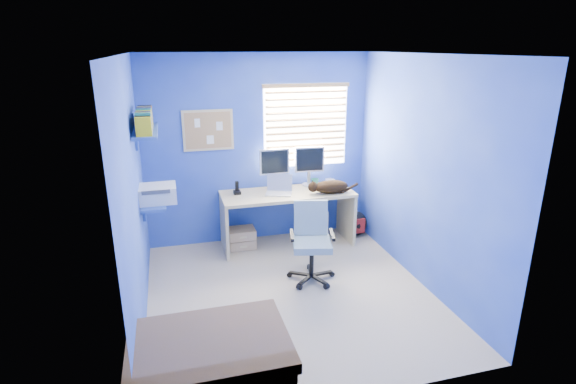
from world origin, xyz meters
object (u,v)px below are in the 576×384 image
object	(u,v)px
desk	(287,219)
tower_pc	(315,223)
office_chair	(311,252)
laptop	(279,186)
cat	(331,187)

from	to	relation	value
desk	tower_pc	xyz separation A→B (m)	(0.42, 0.10, -0.14)
office_chair	laptop	bearing A→B (deg)	98.93
laptop	tower_pc	bearing A→B (deg)	33.51
cat	tower_pc	distance (m)	0.66
desk	laptop	xyz separation A→B (m)	(-0.13, -0.04, 0.48)
laptop	cat	bearing A→B (deg)	9.08
desk	tower_pc	size ratio (longest dim) A/B	3.84
desk	laptop	size ratio (longest dim) A/B	5.24
desk	tower_pc	bearing A→B (deg)	13.51
tower_pc	office_chair	distance (m)	1.15
laptop	cat	world-z (taller)	laptop
desk	laptop	distance (m)	0.50
laptop	office_chair	distance (m)	1.08
laptop	office_chair	bearing A→B (deg)	-61.57
desk	office_chair	distance (m)	0.97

